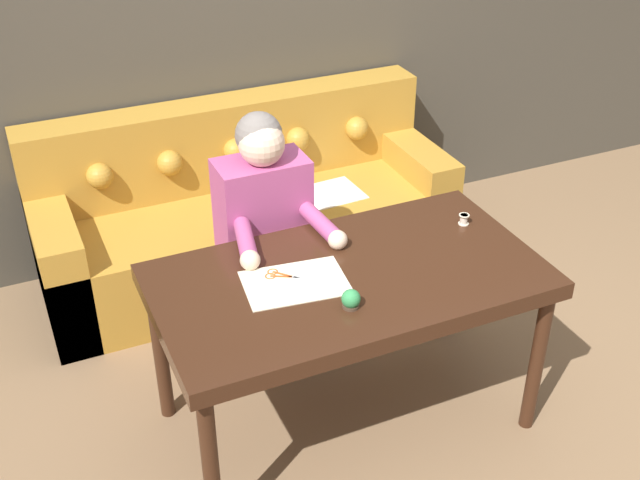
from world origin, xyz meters
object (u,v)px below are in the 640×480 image
(pin_cushion, at_px, (351,299))
(scissors, at_px, (285,276))
(person, at_px, (265,241))
(thread_spool, at_px, (464,219))
(couch, at_px, (245,216))
(dining_table, at_px, (348,289))

(pin_cushion, bearing_deg, scissors, 117.66)
(person, bearing_deg, thread_spool, -30.21)
(person, distance_m, scissors, 0.52)
(couch, xyz_separation_m, pin_cushion, (-0.10, -1.49, 0.46))
(scissors, height_order, thread_spool, thread_spool)
(person, bearing_deg, pin_cushion, -86.52)
(dining_table, distance_m, person, 0.59)
(dining_table, height_order, pin_cushion, pin_cushion)
(dining_table, distance_m, couch, 1.34)
(thread_spool, bearing_deg, dining_table, -167.08)
(dining_table, relative_size, person, 1.24)
(couch, xyz_separation_m, scissors, (-0.24, -1.21, 0.43))
(couch, height_order, person, person)
(person, distance_m, thread_spool, 0.87)
(dining_table, bearing_deg, person, 103.12)
(person, xyz_separation_m, scissors, (-0.10, -0.49, 0.15))
(couch, height_order, scissors, couch)
(pin_cushion, bearing_deg, thread_spool, 25.73)
(pin_cushion, bearing_deg, couch, 86.14)
(scissors, bearing_deg, dining_table, -19.26)
(thread_spool, bearing_deg, person, 149.79)
(dining_table, distance_m, thread_spool, 0.63)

